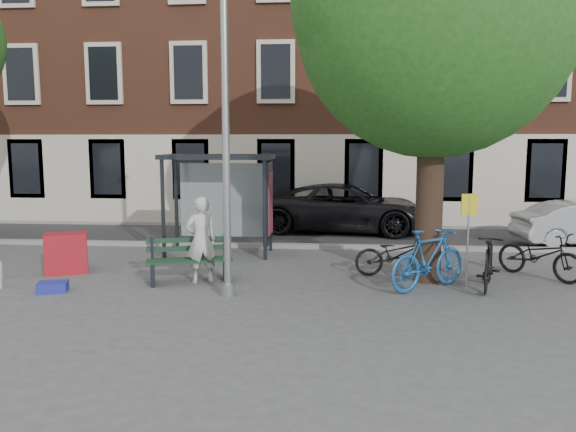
# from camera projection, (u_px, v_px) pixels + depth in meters

# --- Properties ---
(ground) EXTENTS (90.00, 90.00, 0.00)m
(ground) POSITION_uv_depth(u_px,v_px,m) (228.00, 296.00, 10.79)
(ground) COLOR #4C4C4F
(ground) RESTS_ON ground
(road) EXTENTS (40.00, 4.00, 0.01)m
(road) POSITION_uv_depth(u_px,v_px,m) (270.00, 236.00, 17.70)
(road) COLOR #28282B
(road) RESTS_ON ground
(curb_near) EXTENTS (40.00, 0.25, 0.12)m
(curb_near) POSITION_uv_depth(u_px,v_px,m) (262.00, 245.00, 15.72)
(curb_near) COLOR gray
(curb_near) RESTS_ON ground
(curb_far) EXTENTS (40.00, 0.25, 0.12)m
(curb_far) POSITION_uv_depth(u_px,v_px,m) (276.00, 225.00, 19.67)
(curb_far) COLOR gray
(curb_far) RESTS_ON ground
(building_row) EXTENTS (30.00, 8.00, 14.00)m
(building_row) POSITION_uv_depth(u_px,v_px,m) (286.00, 41.00, 22.72)
(building_row) COLOR brown
(building_row) RESTS_ON ground
(lamppost) EXTENTS (0.28, 0.35, 6.11)m
(lamppost) POSITION_uv_depth(u_px,v_px,m) (226.00, 150.00, 10.43)
(lamppost) COLOR #9EA0A3
(lamppost) RESTS_ON ground
(tree_right) EXTENTS (5.76, 5.60, 8.20)m
(tree_right) POSITION_uv_depth(u_px,v_px,m) (437.00, 6.00, 11.10)
(tree_right) COLOR black
(tree_right) RESTS_ON ground
(bus_shelter) EXTENTS (2.85, 1.45, 2.62)m
(bus_shelter) POSITION_uv_depth(u_px,v_px,m) (234.00, 181.00, 14.64)
(bus_shelter) COLOR #1E2328
(bus_shelter) RESTS_ON ground
(painter) EXTENTS (0.79, 0.69, 1.81)m
(painter) POSITION_uv_depth(u_px,v_px,m) (201.00, 240.00, 11.72)
(painter) COLOR silver
(painter) RESTS_ON ground
(bench) EXTENTS (1.86, 1.07, 0.91)m
(bench) POSITION_uv_depth(u_px,v_px,m) (190.00, 262.00, 11.81)
(bench) COLOR #1E2328
(bench) RESTS_ON ground
(bike_a) EXTENTS (1.87, 0.79, 0.96)m
(bike_a) POSITION_uv_depth(u_px,v_px,m) (396.00, 254.00, 12.34)
(bike_a) COLOR black
(bike_a) RESTS_ON ground
(bike_b) EXTENTS (1.96, 1.73, 1.23)m
(bike_b) POSITION_uv_depth(u_px,v_px,m) (429.00, 259.00, 11.18)
(bike_b) COLOR #1B5698
(bike_b) RESTS_ON ground
(bike_c) EXTENTS (1.79, 1.93, 1.03)m
(bike_c) POSITION_uv_depth(u_px,v_px,m) (540.00, 255.00, 12.14)
(bike_c) COLOR black
(bike_c) RESTS_ON ground
(bike_d) EXTENTS (1.01, 1.79, 1.03)m
(bike_d) POSITION_uv_depth(u_px,v_px,m) (489.00, 264.00, 11.23)
(bike_d) COLOR black
(bike_d) RESTS_ON ground
(car_dark) EXTENTS (5.97, 3.30, 1.58)m
(car_dark) POSITION_uv_depth(u_px,v_px,m) (346.00, 208.00, 18.43)
(car_dark) COLOR black
(car_dark) RESTS_ON ground
(red_stand) EXTENTS (1.07, 0.91, 0.90)m
(red_stand) POSITION_uv_depth(u_px,v_px,m) (66.00, 253.00, 12.64)
(red_stand) COLOR #A81621
(red_stand) RESTS_ON ground
(blue_crate) EXTENTS (0.64, 0.54, 0.20)m
(blue_crate) POSITION_uv_depth(u_px,v_px,m) (53.00, 287.00, 11.05)
(blue_crate) COLOR #21299A
(blue_crate) RESTS_ON ground
(notice_sign) EXTENTS (0.33, 0.10, 1.91)m
(notice_sign) POSITION_uv_depth(u_px,v_px,m) (469.00, 220.00, 11.27)
(notice_sign) COLOR #9EA0A3
(notice_sign) RESTS_ON ground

